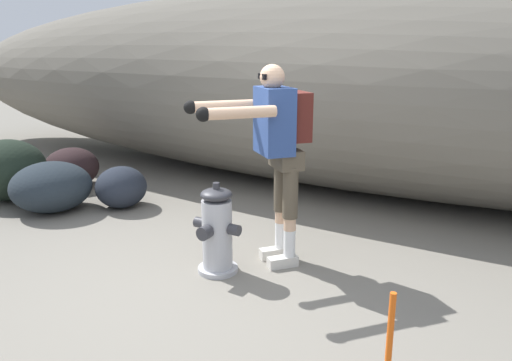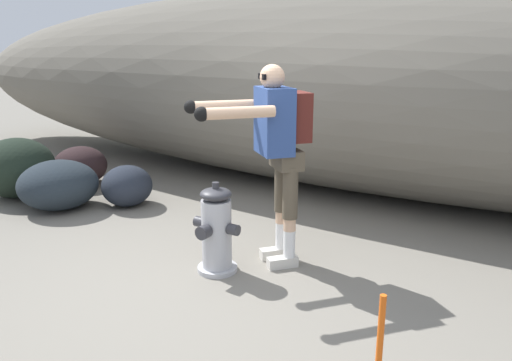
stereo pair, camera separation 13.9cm
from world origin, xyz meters
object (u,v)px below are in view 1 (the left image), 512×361
boulder_large (8,170)px  boulder_mid (51,187)px  fire_hydrant (217,232)px  boulder_small (72,167)px  boulder_outlier (121,187)px  utility_worker (276,141)px  survey_stake (389,343)px

boulder_large → boulder_mid: (0.83, -0.03, -0.09)m
fire_hydrant → boulder_small: bearing=159.7°
boulder_outlier → utility_worker: bearing=-11.5°
fire_hydrant → boulder_large: (-3.36, 0.40, 0.01)m
utility_worker → boulder_outlier: bearing=-61.1°
survey_stake → boulder_large: bearing=166.8°
survey_stake → fire_hydrant: bearing=154.9°
fire_hydrant → utility_worker: bearing=49.9°
boulder_large → survey_stake: bearing=-13.2°
utility_worker → boulder_mid: utility_worker is taller
utility_worker → survey_stake: bearing=88.9°
utility_worker → boulder_small: 3.66m
fire_hydrant → boulder_large: fire_hydrant is taller
boulder_small → survey_stake: bearing=-22.0°
utility_worker → boulder_small: bearing=-62.1°
fire_hydrant → boulder_large: size_ratio=0.82×
utility_worker → survey_stake: (1.32, -1.17, -0.79)m
utility_worker → boulder_outlier: utility_worker is taller
fire_hydrant → boulder_outlier: size_ratio=1.28×
boulder_large → boulder_mid: boulder_large is taller
survey_stake → boulder_small: bearing=158.0°
boulder_large → boulder_small: size_ratio=1.28×
boulder_large → boulder_mid: 0.83m
boulder_outlier → boulder_small: bearing=165.8°
boulder_large → survey_stake: boulder_large is taller
boulder_small → boulder_outlier: size_ratio=1.22×
utility_worker → boulder_large: utility_worker is taller
boulder_large → survey_stake: (5.02, -1.18, -0.07)m
boulder_mid → boulder_small: boulder_mid is taller
utility_worker → boulder_outlier: size_ratio=2.81×
fire_hydrant → boulder_outlier: 2.13m
boulder_small → survey_stake: size_ratio=1.24×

